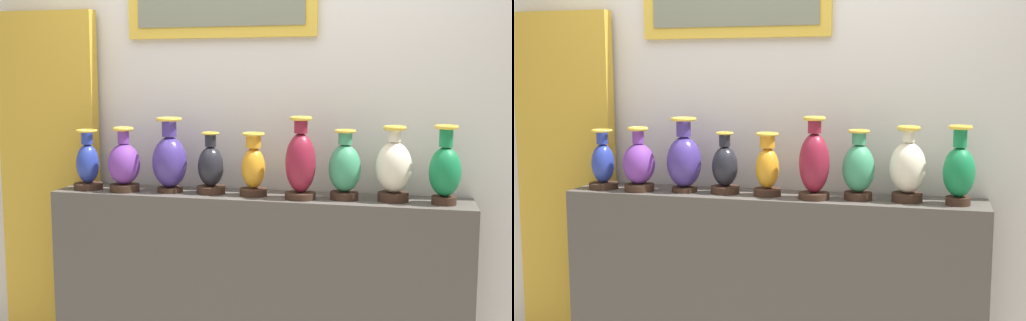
# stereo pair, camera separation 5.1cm
# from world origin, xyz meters

# --- Properties ---
(display_shelf) EXTENTS (2.18, 0.34, 1.03)m
(display_shelf) POSITION_xyz_m (0.00, 0.00, 0.52)
(display_shelf) COLOR #4C4742
(display_shelf) RESTS_ON ground_plane
(back_wall) EXTENTS (3.48, 0.14, 2.76)m
(back_wall) POSITION_xyz_m (-0.01, 0.23, 1.40)
(back_wall) COLOR silver
(back_wall) RESTS_ON ground_plane
(curtain_gold) EXTENTS (0.60, 0.08, 2.01)m
(curtain_gold) POSITION_xyz_m (-1.26, 0.11, 1.01)
(curtain_gold) COLOR gold
(curtain_gold) RESTS_ON ground_plane
(vase_cobalt) EXTENTS (0.16, 0.16, 0.33)m
(vase_cobalt) POSITION_xyz_m (-0.93, -0.04, 1.17)
(vase_cobalt) COLOR #382319
(vase_cobalt) RESTS_ON display_shelf
(vase_violet) EXTENTS (0.17, 0.17, 0.35)m
(vase_violet) POSITION_xyz_m (-0.71, -0.06, 1.18)
(vase_violet) COLOR #382319
(vase_violet) RESTS_ON display_shelf
(vase_indigo) EXTENTS (0.18, 0.18, 0.40)m
(vase_indigo) POSITION_xyz_m (-0.47, -0.02, 1.20)
(vase_indigo) COLOR #382319
(vase_indigo) RESTS_ON display_shelf
(vase_onyx) EXTENTS (0.15, 0.15, 0.32)m
(vase_onyx) POSITION_xyz_m (-0.24, -0.01, 1.16)
(vase_onyx) COLOR #382319
(vase_onyx) RESTS_ON display_shelf
(vase_amber) EXTENTS (0.14, 0.14, 0.33)m
(vase_amber) POSITION_xyz_m (-0.01, -0.02, 1.18)
(vase_amber) COLOR #382319
(vase_amber) RESTS_ON display_shelf
(vase_burgundy) EXTENTS (0.16, 0.16, 0.41)m
(vase_burgundy) POSITION_xyz_m (0.24, -0.06, 1.21)
(vase_burgundy) COLOR #382319
(vase_burgundy) RESTS_ON display_shelf
(vase_jade) EXTENTS (0.16, 0.16, 0.35)m
(vase_jade) POSITION_xyz_m (0.46, -0.02, 1.19)
(vase_jade) COLOR #382319
(vase_jade) RESTS_ON display_shelf
(vase_ivory) EXTENTS (0.18, 0.18, 0.37)m
(vase_ivory) POSITION_xyz_m (0.70, -0.01, 1.19)
(vase_ivory) COLOR #382319
(vase_ivory) RESTS_ON display_shelf
(vase_emerald) EXTENTS (0.15, 0.15, 0.38)m
(vase_emerald) POSITION_xyz_m (0.94, -0.03, 1.20)
(vase_emerald) COLOR #382319
(vase_emerald) RESTS_ON display_shelf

